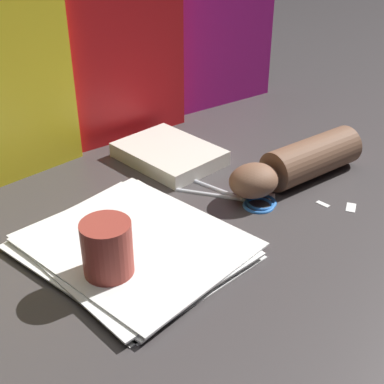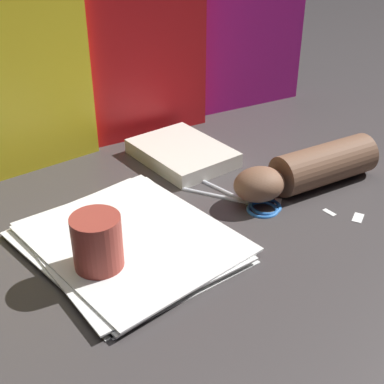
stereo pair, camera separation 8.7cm
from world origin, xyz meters
The scene contains 11 objects.
ground_plane centered at (0.00, 0.00, 0.00)m, with size 6.00×6.00×0.00m, color #3D3838.
backdrop_panel_center centered at (0.04, 0.37, 0.29)m, with size 0.50×0.10×0.58m.
backdrop_panel_right centered at (0.27, 0.37, 0.23)m, with size 0.64×0.15×0.46m.
paper_stack centered at (-0.13, 0.03, 0.01)m, with size 0.29×0.33×0.02m.
book_closed centered at (0.12, 0.21, 0.01)m, with size 0.16×0.21×0.03m.
scissors centered at (0.10, 0.00, 0.00)m, with size 0.12×0.19×0.01m.
hand_forearm centered at (0.23, -0.03, 0.04)m, with size 0.31×0.13×0.08m.
paper_scrap_near centered at (0.19, -0.11, 0.00)m, with size 0.01×0.03×0.00m.
paper_scrap_mid centered at (0.21, -0.16, 0.00)m, with size 0.03×0.03×0.00m.
paper_scrap_far centered at (0.15, -0.03, 0.00)m, with size 0.03×0.02×0.00m.
mug centered at (-0.20, 0.00, 0.05)m, with size 0.07×0.07×0.10m.
Camera 1 is at (-0.55, -0.50, 0.50)m, focal length 50.00 mm.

